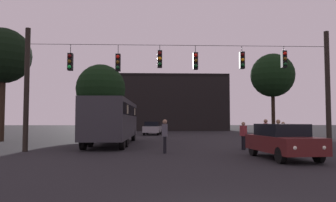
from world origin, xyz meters
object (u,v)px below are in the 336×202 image
object	(u,v)px
pedestrian_crossing_left	(283,134)
pedestrian_trailing	(243,134)
car_far_left	(153,128)
tree_right_far	(3,56)
pedestrian_crossing_right	(266,132)
pedestrian_near_bus	(165,134)
city_bus	(113,118)
car_near_right	(282,141)
pedestrian_crossing_center	(278,133)
tree_behind_building	(273,76)
tree_left_silhouette	(101,89)

from	to	relation	value
pedestrian_crossing_left	pedestrian_trailing	world-z (taller)	same
car_far_left	tree_right_far	distance (m)	17.52
pedestrian_crossing_right	pedestrian_near_bus	world-z (taller)	pedestrian_crossing_right
city_bus	tree_right_far	bearing A→B (deg)	158.61
pedestrian_crossing_left	pedestrian_crossing_right	world-z (taller)	pedestrian_crossing_right
car_near_right	pedestrian_crossing_center	world-z (taller)	pedestrian_crossing_center
pedestrian_crossing_left	pedestrian_near_bus	world-z (taller)	pedestrian_near_bus
car_near_right	pedestrian_crossing_left	size ratio (longest dim) A/B	2.79
pedestrian_crossing_center	pedestrian_trailing	xyz separation A→B (m)	(-1.65, 1.00, -0.09)
pedestrian_crossing_right	tree_behind_building	size ratio (longest dim) A/B	0.17
pedestrian_crossing_center	pedestrian_crossing_right	world-z (taller)	pedestrian_crossing_right
tree_right_far	car_near_right	bearing A→B (deg)	-35.19
pedestrian_crossing_right	tree_behind_building	distance (m)	23.32
tree_left_silhouette	pedestrian_crossing_left	bearing A→B (deg)	-53.40
car_far_left	pedestrian_crossing_center	bearing A→B (deg)	-71.15
pedestrian_crossing_left	pedestrian_crossing_center	bearing A→B (deg)	-123.30
pedestrian_trailing	pedestrian_near_bus	bearing A→B (deg)	-158.77
pedestrian_crossing_left	pedestrian_near_bus	distance (m)	7.10
pedestrian_crossing_right	pedestrian_near_bus	distance (m)	6.62
pedestrian_crossing_center	tree_left_silhouette	size ratio (longest dim) A/B	0.22
city_bus	tree_right_far	xyz separation A→B (m)	(-9.41, 3.69, 4.98)
car_far_left	pedestrian_crossing_right	world-z (taller)	pedestrian_crossing_right
car_far_left	pedestrian_trailing	xyz separation A→B (m)	(5.32, -19.39, 0.10)
pedestrian_crossing_left	pedestrian_crossing_right	bearing A→B (deg)	135.24
pedestrian_crossing_right	tree_right_far	distance (m)	21.18
pedestrian_crossing_left	tree_left_silhouette	size ratio (longest dim) A/B	0.20
pedestrian_crossing_left	pedestrian_crossing_center	distance (m)	1.24
car_near_right	tree_right_far	distance (m)	22.72
car_near_right	car_far_left	size ratio (longest dim) A/B	0.99
city_bus	pedestrian_crossing_left	xyz separation A→B (m)	(10.30, -4.50, -0.97)
pedestrian_crossing_left	pedestrian_crossing_center	size ratio (longest dim) A/B	0.92
city_bus	pedestrian_near_bus	xyz separation A→B (m)	(3.43, -6.30, -0.89)
pedestrian_crossing_right	tree_right_far	size ratio (longest dim) A/B	0.19
pedestrian_crossing_left	tree_right_far	world-z (taller)	tree_right_far
pedestrian_crossing_right	city_bus	bearing A→B (deg)	158.58
tree_right_far	pedestrian_crossing_right	bearing A→B (deg)	-21.41
car_near_right	tree_left_silhouette	size ratio (longest dim) A/B	0.56
pedestrian_trailing	pedestrian_crossing_center	bearing A→B (deg)	-31.29
pedestrian_crossing_right	tree_left_silhouette	xyz separation A→B (m)	(-12.65, 17.31, 4.18)
pedestrian_crossing_right	tree_left_silhouette	distance (m)	21.84
car_far_left	pedestrian_near_bus	size ratio (longest dim) A/B	2.60
tree_right_far	car_far_left	bearing A→B (deg)	42.81
car_far_left	pedestrian_crossing_right	distance (m)	19.84
car_near_right	pedestrian_crossing_left	world-z (taller)	pedestrian_crossing_left
pedestrian_near_bus	tree_right_far	xyz separation A→B (m)	(-12.84, 9.98, 5.87)
tree_behind_building	car_far_left	bearing A→B (deg)	-171.21
pedestrian_trailing	tree_behind_building	distance (m)	24.63
car_near_right	tree_left_silhouette	bearing A→B (deg)	117.28
tree_left_silhouette	tree_behind_building	size ratio (longest dim) A/B	0.79
tree_behind_building	tree_right_far	distance (m)	30.27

